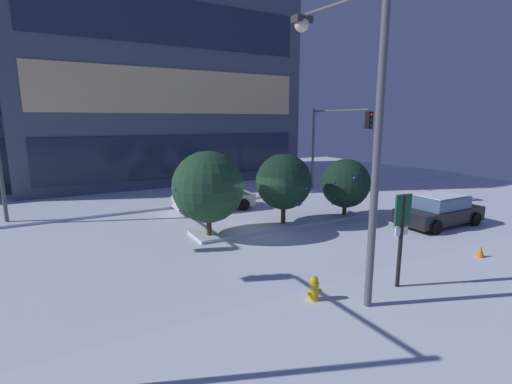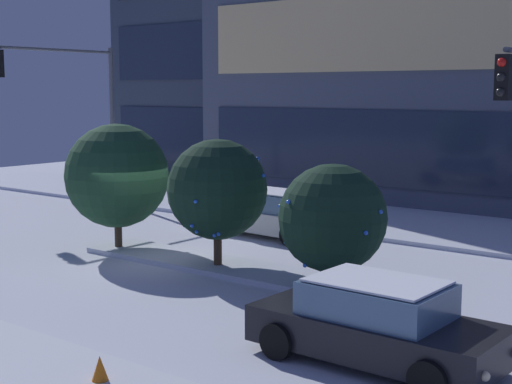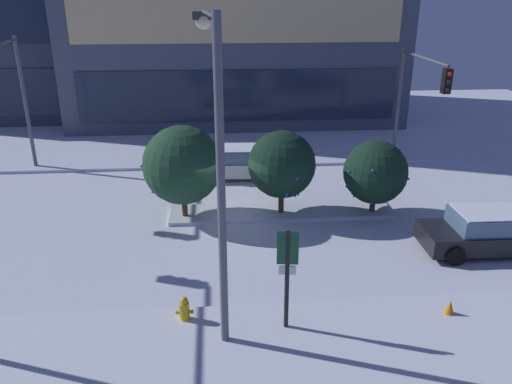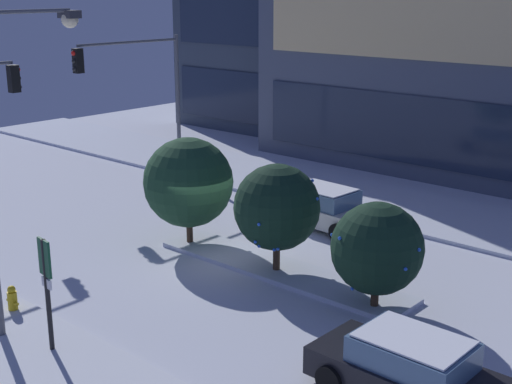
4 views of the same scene
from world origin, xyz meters
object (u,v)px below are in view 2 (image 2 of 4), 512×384
Objects in this scene: car_near at (376,324)px; traffic_light_corner_far_left at (68,93)px; decorated_tree_right_of_median at (117,176)px; car_far at (272,214)px; decorated_tree_left_of_median at (217,189)px; decorated_tree_median at (333,218)px; construction_cone at (100,372)px.

traffic_light_corner_far_left is at bearing 157.25° from car_near.
car_far is at bearing 65.14° from decorated_tree_right_of_median.
decorated_tree_right_of_median reaches higher than decorated_tree_left_of_median.
decorated_tree_median is 0.88× the size of decorated_tree_left_of_median.
car_near is 1.30× the size of decorated_tree_left_of_median.
decorated_tree_right_of_median is (-10.55, 3.51, 1.54)m from car_near.
traffic_light_corner_far_left is at bearing 4.41° from car_far.
decorated_tree_left_of_median is at bearing 117.49° from construction_cone.
car_far reaches higher than construction_cone.
traffic_light_corner_far_left is 9.39m from decorated_tree_right_of_median.
car_near is at bearing 51.95° from construction_cone.
car_far is at bearing 137.68° from decorated_tree_median.
traffic_light_corner_far_left is 19.95m from construction_cone.
traffic_light_corner_far_left reaches higher than car_far.
decorated_tree_right_of_median is at bearing 162.44° from car_near.
decorated_tree_left_of_median reaches higher than car_far.
decorated_tree_left_of_median is (1.66, -4.67, 1.44)m from car_far.
car_near is 11.73m from car_far.
decorated_tree_median is 3.72m from decorated_tree_left_of_median.
car_far is 1.21× the size of decorated_tree_right_of_median.
construction_cone is at bearing -127.22° from car_near.
car_near is 1.47× the size of decorated_tree_median.
car_near is 1.20× the size of decorated_tree_right_of_median.
construction_cone is (-2.92, -3.73, -0.44)m from car_near.
decorated_tree_right_of_median is at bearing 136.54° from construction_cone.
decorated_tree_left_of_median is at bearing 152.90° from car_near.
decorated_tree_median is (15.42, -4.70, -2.80)m from traffic_light_corner_far_left.
traffic_light_corner_far_left is 2.11× the size of decorated_tree_median.
car_near and car_far have the same top height.
construction_cone is at bearing -89.26° from decorated_tree_median.
construction_cone is (15.51, -11.77, -4.33)m from traffic_light_corner_far_left.
construction_cone is (0.09, -7.07, -1.53)m from decorated_tree_median.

